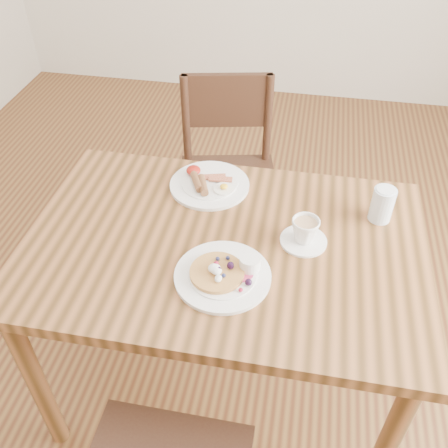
# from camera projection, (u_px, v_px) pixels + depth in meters

# --- Properties ---
(ground) EXTENTS (5.00, 5.00, 0.00)m
(ground) POSITION_uv_depth(u_px,v_px,m) (224.00, 378.00, 1.99)
(ground) COLOR #532C17
(ground) RESTS_ON ground
(dining_table) EXTENTS (1.20, 0.80, 0.75)m
(dining_table) POSITION_uv_depth(u_px,v_px,m) (224.00, 264.00, 1.56)
(dining_table) COLOR brown
(dining_table) RESTS_ON ground
(chair_far) EXTENTS (0.50, 0.50, 0.88)m
(chair_far) POSITION_uv_depth(u_px,v_px,m) (228.00, 170.00, 2.21)
(chair_far) COLOR #311F12
(chair_far) RESTS_ON ground
(pancake_plate) EXTENTS (0.27, 0.27, 0.06)m
(pancake_plate) POSITION_uv_depth(u_px,v_px,m) (224.00, 273.00, 1.38)
(pancake_plate) COLOR white
(pancake_plate) RESTS_ON dining_table
(breakfast_plate) EXTENTS (0.27, 0.27, 0.04)m
(breakfast_plate) POSITION_uv_depth(u_px,v_px,m) (208.00, 184.00, 1.69)
(breakfast_plate) COLOR white
(breakfast_plate) RESTS_ON dining_table
(teacup_saucer) EXTENTS (0.14, 0.14, 0.09)m
(teacup_saucer) POSITION_uv_depth(u_px,v_px,m) (305.00, 232.00, 1.47)
(teacup_saucer) COLOR white
(teacup_saucer) RESTS_ON dining_table
(water_glass) EXTENTS (0.07, 0.07, 0.11)m
(water_glass) POSITION_uv_depth(u_px,v_px,m) (382.00, 205.00, 1.53)
(water_glass) COLOR silver
(water_glass) RESTS_ON dining_table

